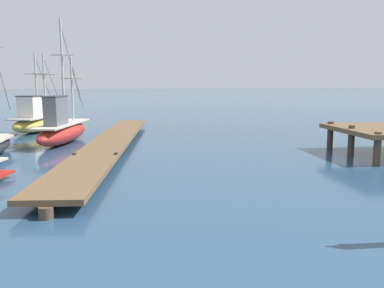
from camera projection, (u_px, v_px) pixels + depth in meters
floating_dock at (112, 141)px, 19.80m from camera, size 3.72×20.78×0.53m
fishing_boat_1 at (36, 121)px, 26.34m from camera, size 3.08×5.89×5.09m
fishing_boat_6 at (62, 129)px, 21.52m from camera, size 2.48×6.72×6.52m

